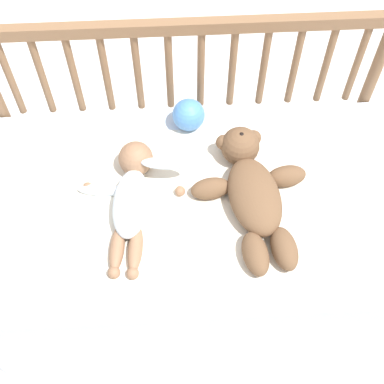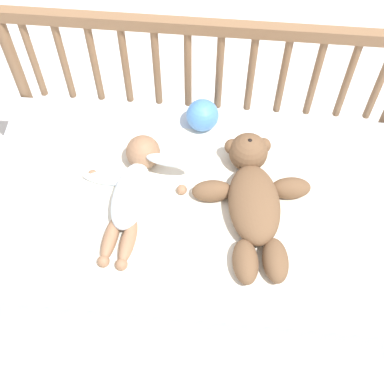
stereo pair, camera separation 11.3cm
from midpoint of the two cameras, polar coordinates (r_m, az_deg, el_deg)
name	(u,v)px [view 2 (the right image)]	position (r m, az deg, el deg)	size (l,w,h in m)	color
ground_plane	(192,266)	(1.86, 1.77, -8.04)	(12.00, 12.00, 0.00)	silver
crib_mattress	(192,238)	(1.67, 1.96, -5.00)	(1.17, 0.67, 0.43)	silver
crib_rail	(203,80)	(1.62, 3.26, 11.76)	(1.17, 0.04, 0.75)	brown
blanket	(189,207)	(1.47, 1.88, -1.75)	(0.86, 0.55, 0.01)	silver
teddy_bear	(253,197)	(1.45, 8.76, -0.72)	(0.33, 0.45, 0.11)	brown
baby	(133,186)	(1.47, -4.09, 0.45)	(0.32, 0.40, 0.10)	white
toy_ball	(202,115)	(1.60, 3.16, 8.07)	(0.10, 0.10, 0.10)	#4C8CDB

